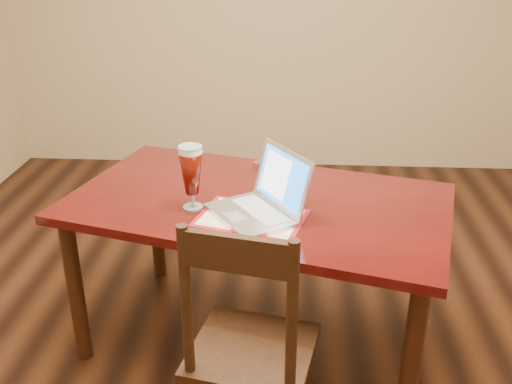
{
  "coord_description": "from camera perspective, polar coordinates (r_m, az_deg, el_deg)",
  "views": [
    {
      "loc": [
        0.09,
        -2.21,
        1.84
      ],
      "look_at": [
        -0.05,
        0.02,
        0.83
      ],
      "focal_mm": 40.0,
      "sensor_mm": 36.0,
      "label": 1
    }
  ],
  "objects": [
    {
      "name": "dining_chair",
      "position": [
        2.12,
        -0.66,
        -15.57
      ],
      "size": [
        0.51,
        0.5,
        1.03
      ],
      "rotation": [
        0.0,
        0.0,
        -0.21
      ],
      "color": "black",
      "rests_on": "ground"
    },
    {
      "name": "ground",
      "position": [
        2.88,
        0.9,
        -15.54
      ],
      "size": [
        5.0,
        5.0,
        0.0
      ],
      "primitive_type": "plane",
      "color": "black",
      "rests_on": "ground"
    },
    {
      "name": "dining_table",
      "position": [
        2.56,
        0.01,
        -2.46
      ],
      "size": [
        1.84,
        1.34,
        1.06
      ],
      "rotation": [
        0.0,
        0.0,
        -0.27
      ],
      "color": "#460A09",
      "rests_on": "ground"
    }
  ]
}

